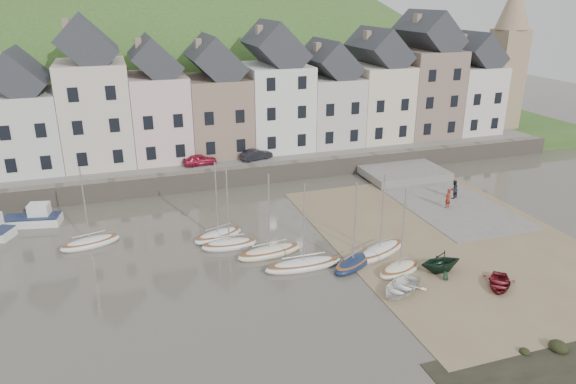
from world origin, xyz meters
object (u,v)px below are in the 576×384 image
object	(u,v)px
person_red	(448,198)
sailboat_0	(90,242)
car_left	(200,160)
car_right	(256,154)
rowboat_green	(441,261)
rowboat_white	(401,287)
person_dark	(454,189)
rowboat_red	(499,283)

from	to	relation	value
person_red	sailboat_0	bearing A→B (deg)	-23.34
sailboat_0	person_red	size ratio (longest dim) A/B	3.63
car_left	car_right	world-z (taller)	car_left
rowboat_green	person_red	distance (m)	11.72
rowboat_white	person_dark	distance (m)	17.90
rowboat_red	rowboat_green	bearing A→B (deg)	169.58
sailboat_0	car_left	bearing A→B (deg)	49.45
person_dark	car_left	world-z (taller)	car_left
car_left	person_dark	bearing A→B (deg)	-126.67
car_left	car_right	xyz separation A→B (m)	(5.76, 0.00, -0.00)
rowboat_white	person_red	world-z (taller)	person_red
rowboat_red	car_right	size ratio (longest dim) A/B	0.84
person_red	car_left	bearing A→B (deg)	-55.92
sailboat_0	rowboat_green	world-z (taller)	sailboat_0
rowboat_white	rowboat_red	xyz separation A→B (m)	(6.22, -1.44, -0.06)
rowboat_green	person_dark	size ratio (longest dim) A/B	1.69
rowboat_red	person_red	world-z (taller)	person_red
sailboat_0	car_left	size ratio (longest dim) A/B	1.94
sailboat_0	rowboat_red	xyz separation A→B (m)	(24.67, -14.57, 0.09)
sailboat_0	rowboat_green	xyz separation A→B (m)	(22.28, -11.66, 0.56)
rowboat_green	car_left	world-z (taller)	car_left
person_red	car_left	distance (m)	23.75
car_left	rowboat_red	bearing A→B (deg)	-157.26
sailboat_0	rowboat_green	bearing A→B (deg)	-27.62
sailboat_0	person_dark	size ratio (longest dim) A/B	3.69
sailboat_0	rowboat_white	bearing A→B (deg)	-35.44
rowboat_white	car_left	world-z (taller)	car_left
rowboat_red	person_red	distance (m)	13.17
rowboat_white	rowboat_green	distance (m)	4.12
person_dark	car_right	world-z (taller)	car_right
sailboat_0	rowboat_red	bearing A→B (deg)	-30.56
person_dark	person_red	bearing A→B (deg)	20.32
rowboat_green	car_right	xyz separation A→B (m)	(-6.23, 23.68, 1.33)
rowboat_green	person_dark	xyz separation A→B (m)	(8.82, 11.18, 0.15)
car_left	car_right	distance (m)	5.76
person_red	person_dark	world-z (taller)	person_red
car_left	sailboat_0	bearing A→B (deg)	133.79
sailboat_0	person_red	world-z (taller)	sailboat_0
rowboat_green	person_red	bearing A→B (deg)	144.88
sailboat_0	rowboat_green	size ratio (longest dim) A/B	2.19
rowboat_green	car_right	distance (m)	24.52
person_red	person_dark	distance (m)	2.55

